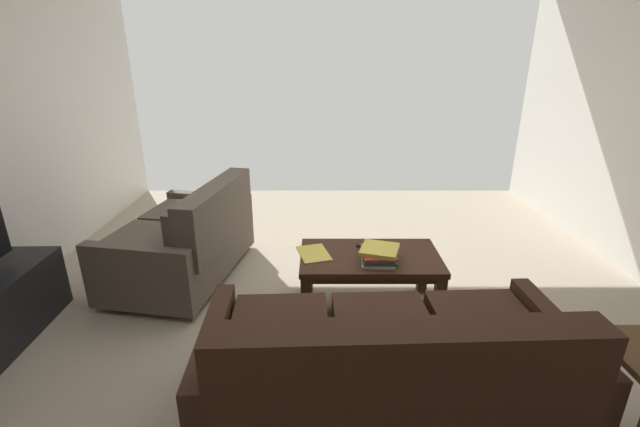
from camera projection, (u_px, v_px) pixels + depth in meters
The scene contains 7 objects.
ground_plane at pixel (336, 310), 3.19m from camera, with size 5.19×5.97×0.01m, color tan.
sofa_main at pixel (389, 371), 2.08m from camera, with size 1.84×0.95×0.80m.
loveseat_near at pixel (188, 239), 3.56m from camera, with size 1.06×1.46×0.83m.
coffee_table at pixel (370, 264), 3.09m from camera, with size 1.00×0.58×0.44m.
book_stack at pixel (379, 254), 2.95m from camera, with size 0.31×0.31×0.10m.
tv_remote at pixel (367, 247), 3.18m from camera, with size 0.16×0.10×0.02m.
loose_magazine at pixel (314, 253), 3.08m from camera, with size 0.20×0.29×0.01m, color #E0CC4C.
Camera 1 is at (0.12, 2.74, 1.79)m, focal length 23.94 mm.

